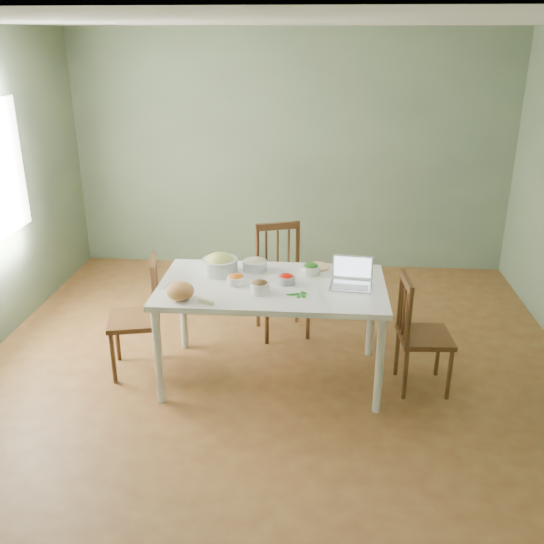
# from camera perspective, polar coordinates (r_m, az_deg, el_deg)

# --- Properties ---
(floor) EXTENTS (5.00, 5.00, 0.00)m
(floor) POSITION_cam_1_polar(r_m,az_deg,el_deg) (5.16, 0.11, -9.02)
(floor) COLOR brown
(floor) RESTS_ON ground
(ceiling) EXTENTS (5.00, 5.00, 0.00)m
(ceiling) POSITION_cam_1_polar(r_m,az_deg,el_deg) (4.45, 0.14, 22.49)
(ceiling) COLOR white
(ceiling) RESTS_ON ground
(wall_back) EXTENTS (5.00, 0.00, 2.70)m
(wall_back) POSITION_cam_1_polar(r_m,az_deg,el_deg) (7.06, 1.76, 11.10)
(wall_back) COLOR gray
(wall_back) RESTS_ON ground
(wall_front) EXTENTS (5.00, 0.00, 2.70)m
(wall_front) POSITION_cam_1_polar(r_m,az_deg,el_deg) (2.34, -4.81, -11.48)
(wall_front) COLOR gray
(wall_front) RESTS_ON ground
(dining_table) EXTENTS (1.75, 0.98, 0.82)m
(dining_table) POSITION_cam_1_polar(r_m,az_deg,el_deg) (4.86, -0.00, -5.60)
(dining_table) COLOR white
(dining_table) RESTS_ON floor
(chair_far) EXTENTS (0.56, 0.55, 1.02)m
(chair_far) POSITION_cam_1_polar(r_m,az_deg,el_deg) (5.53, 1.01, -0.97)
(chair_far) COLOR #41260D
(chair_far) RESTS_ON floor
(chair_left) EXTENTS (0.49, 0.51, 0.97)m
(chair_left) POSITION_cam_1_polar(r_m,az_deg,el_deg) (5.05, -12.82, -4.13)
(chair_left) COLOR #41260D
(chair_left) RESTS_ON floor
(chair_right) EXTENTS (0.42, 0.44, 0.93)m
(chair_right) POSITION_cam_1_polar(r_m,az_deg,el_deg) (4.85, 14.19, -5.66)
(chair_right) COLOR #41260D
(chair_right) RESTS_ON floor
(bread_boule) EXTENTS (0.21, 0.21, 0.13)m
(bread_boule) POSITION_cam_1_polar(r_m,az_deg,el_deg) (4.45, -8.60, -1.77)
(bread_boule) COLOR #BF834B
(bread_boule) RESTS_ON dining_table
(butter_stick) EXTENTS (0.12, 0.07, 0.03)m
(butter_stick) POSITION_cam_1_polar(r_m,az_deg,el_deg) (4.37, -6.19, -2.81)
(butter_stick) COLOR #FAEDC3
(butter_stick) RESTS_ON dining_table
(bowl_squash) EXTENTS (0.35, 0.35, 0.17)m
(bowl_squash) POSITION_cam_1_polar(r_m,az_deg,el_deg) (4.89, -4.91, 0.79)
(bowl_squash) COLOR #ECED75
(bowl_squash) RESTS_ON dining_table
(bowl_carrot) EXTENTS (0.17, 0.17, 0.08)m
(bowl_carrot) POSITION_cam_1_polar(r_m,az_deg,el_deg) (4.68, -3.37, -0.68)
(bowl_carrot) COLOR orange
(bowl_carrot) RESTS_ON dining_table
(bowl_onion) EXTENTS (0.23, 0.23, 0.11)m
(bowl_onion) POSITION_cam_1_polar(r_m,az_deg,el_deg) (4.94, -1.62, 0.74)
(bowl_onion) COLOR beige
(bowl_onion) RESTS_ON dining_table
(bowl_mushroom) EXTENTS (0.15, 0.15, 0.10)m
(bowl_mushroom) POSITION_cam_1_polar(r_m,az_deg,el_deg) (4.52, -1.15, -1.37)
(bowl_mushroom) COLOR #41261A
(bowl_mushroom) RESTS_ON dining_table
(bowl_redpep) EXTENTS (0.18, 0.18, 0.08)m
(bowl_redpep) POSITION_cam_1_polar(r_m,az_deg,el_deg) (4.68, 1.36, -0.65)
(bowl_redpep) COLOR #BA0001
(bowl_redpep) RESTS_ON dining_table
(bowl_broccoli) EXTENTS (0.20, 0.20, 0.09)m
(bowl_broccoli) POSITION_cam_1_polar(r_m,az_deg,el_deg) (4.88, 3.68, 0.33)
(bowl_broccoli) COLOR black
(bowl_broccoli) RESTS_ON dining_table
(flatbread) EXTENTS (0.22, 0.22, 0.02)m
(flatbread) POSITION_cam_1_polar(r_m,az_deg,el_deg) (5.02, 4.22, 0.49)
(flatbread) COLOR beige
(flatbread) RESTS_ON dining_table
(basil_bunch) EXTENTS (0.18, 0.18, 0.02)m
(basil_bunch) POSITION_cam_1_polar(r_m,az_deg,el_deg) (4.49, 2.32, -2.05)
(basil_bunch) COLOR #136D0D
(basil_bunch) RESTS_ON dining_table
(laptop) EXTENTS (0.34, 0.30, 0.22)m
(laptop) POSITION_cam_1_polar(r_m,az_deg,el_deg) (4.63, 7.45, -0.18)
(laptop) COLOR silver
(laptop) RESTS_ON dining_table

